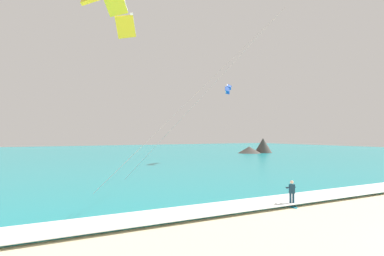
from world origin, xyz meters
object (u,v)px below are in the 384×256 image
Objects in this scene: kite_primary at (110,1)px; kitesurfer at (292,192)px; kite_distant at (228,88)px; surfboard at (292,206)px.

kitesurfer is at bearing -34.36° from kite_primary.
kite_distant is at bearing 41.62° from kite_primary.
kitesurfer is (0.01, 0.02, 0.91)m from surfboard.
kite_primary reaches higher than kitesurfer.
kite_primary is 35.70m from kite_distant.
kitesurfer is 0.47× the size of kite_distant.
kite_primary is at bearing -138.38° from kite_distant.
kitesurfer is at bearing -118.54° from kite_distant.
surfboard is at bearing -34.44° from kite_primary.
surfboard is 18.45m from kite_primary.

